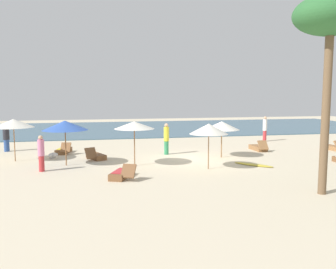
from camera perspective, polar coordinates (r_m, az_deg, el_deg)
name	(u,v)px	position (r m, az deg, el deg)	size (l,w,h in m)	color
ground_plane	(193,158)	(20.34, 3.99, -3.74)	(60.00, 60.00, 0.00)	beige
ocean_water	(148,128)	(36.84, -3.14, 1.02)	(48.00, 16.00, 0.06)	#3D6075
umbrella_0	(209,129)	(17.35, 6.40, 0.89)	(1.85, 1.85, 2.19)	brown
umbrella_1	(134,125)	(18.09, -5.30, 1.46)	(2.01, 2.01, 2.23)	brown
umbrella_2	(222,126)	(20.61, 8.42, 1.39)	(1.98, 1.98, 2.04)	olive
umbrella_3	(13,123)	(20.85, -23.05, 1.63)	(2.10, 2.10, 2.26)	olive
umbrella_4	(65,125)	(18.79, -15.83, 1.38)	(2.25, 2.25, 2.27)	brown
lounger_0	(64,150)	(22.81, -15.99, -2.40)	(0.98, 1.76, 0.72)	brown
lounger_1	(121,174)	(15.84, -7.30, -6.15)	(1.21, 1.78, 0.69)	brown
lounger_2	(334,148)	(25.32, 24.59, -1.88)	(0.90, 1.76, 0.70)	olive
lounger_3	(258,148)	(23.69, 13.97, -2.02)	(0.62, 1.69, 0.70)	olive
lounger_5	(96,156)	(20.43, -11.27, -3.33)	(1.19, 1.76, 0.72)	brown
person_0	(166,139)	(21.41, -0.26, -0.63)	(0.31, 0.31, 1.85)	#338C59
person_1	(6,138)	(24.62, -23.99, -0.47)	(0.39, 0.39, 1.71)	#2D4C8C
person_2	(41,153)	(17.86, -19.24, -2.76)	(0.41, 0.41, 1.69)	#BF3338
person_4	(265,128)	(28.03, 14.93, 0.92)	(0.40, 0.40, 1.87)	#BF3338
palm_3	(331,20)	(14.27, 24.10, 16.05)	(2.57, 2.57, 7.02)	brown
dog	(53,155)	(21.16, -17.53, -3.14)	(0.67, 0.71, 0.35)	silver
surfboard	(254,165)	(18.90, 13.26, -4.61)	(1.75, 1.88, 0.07)	gold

